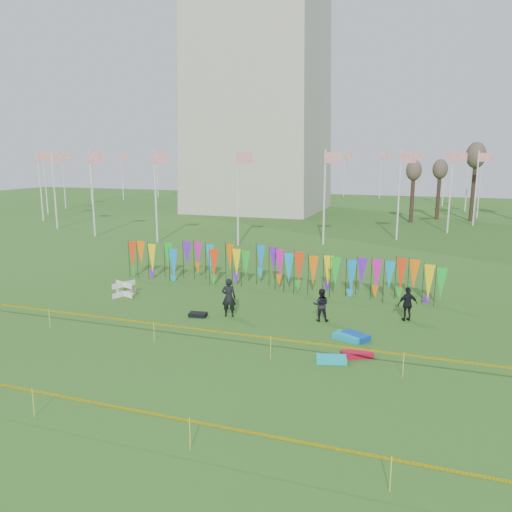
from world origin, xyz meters
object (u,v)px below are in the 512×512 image
(box_kite, at_px, (124,289))
(kite_bag_black, at_px, (198,315))
(kite_bag_turquoise, at_px, (331,359))
(kite_bag_red, at_px, (357,354))
(kite_bag_blue, at_px, (355,336))
(kite_bag_teal, at_px, (348,337))
(person_mid, at_px, (321,305))
(person_left, at_px, (229,297))
(person_right, at_px, (408,304))

(box_kite, height_order, kite_bag_black, box_kite)
(kite_bag_turquoise, xyz_separation_m, kite_bag_black, (-6.99, 3.20, -0.01))
(box_kite, xyz_separation_m, kite_bag_red, (13.09, -4.18, -0.31))
(kite_bag_blue, relative_size, kite_bag_red, 1.00)
(kite_bag_blue, xyz_separation_m, kite_bag_red, (0.32, -1.88, -0.01))
(kite_bag_blue, bearing_deg, kite_bag_black, 176.14)
(kite_bag_turquoise, xyz_separation_m, kite_bag_teal, (0.23, 2.51, 0.01))
(person_mid, height_order, kite_bag_black, person_mid)
(person_left, distance_m, kite_bag_turquoise, 6.78)
(box_kite, xyz_separation_m, person_right, (14.68, 0.83, 0.39))
(person_left, xyz_separation_m, kite_bag_teal, (5.84, -1.20, -0.82))
(kite_bag_blue, bearing_deg, box_kite, 169.76)
(person_mid, bearing_deg, kite_bag_black, 3.52)
(person_left, bearing_deg, person_right, -176.92)
(person_mid, distance_m, kite_bag_teal, 2.64)
(kite_bag_blue, distance_m, kite_bag_red, 1.90)
(person_mid, xyz_separation_m, kite_bag_blue, (1.86, -1.83, -0.65))
(person_mid, distance_m, kite_bag_black, 5.82)
(person_left, relative_size, kite_bag_blue, 1.62)
(box_kite, distance_m, person_mid, 10.92)
(kite_bag_red, bearing_deg, kite_bag_turquoise, -135.33)
(person_right, bearing_deg, box_kite, -22.92)
(kite_bag_red, relative_size, kite_bag_teal, 0.94)
(kite_bag_turquoise, distance_m, kite_bag_teal, 2.52)
(kite_bag_teal, bearing_deg, kite_bag_turquoise, -95.21)
(box_kite, xyz_separation_m, kite_bag_black, (5.28, -1.80, -0.32))
(person_left, height_order, person_mid, person_left)
(kite_bag_turquoise, relative_size, kite_bag_black, 1.34)
(person_right, distance_m, kite_bag_blue, 3.73)
(person_left, bearing_deg, person_mid, 179.04)
(kite_bag_teal, bearing_deg, kite_bag_black, 174.55)
(kite_bag_red, xyz_separation_m, kite_bag_black, (-7.82, 2.38, -0.01))
(box_kite, relative_size, kite_bag_black, 1.00)
(person_right, bearing_deg, kite_bag_red, 46.23)
(kite_bag_blue, bearing_deg, kite_bag_teal, -146.80)
(box_kite, relative_size, person_mid, 0.54)
(kite_bag_blue, xyz_separation_m, kite_bag_black, (-7.50, 0.51, -0.02))
(kite_bag_blue, bearing_deg, person_left, 170.52)
(person_left, height_order, kite_bag_black, person_left)
(box_kite, height_order, person_mid, person_mid)
(box_kite, height_order, kite_bag_teal, box_kite)
(person_left, height_order, kite_bag_red, person_left)
(person_left, distance_m, kite_bag_teal, 6.02)
(person_mid, bearing_deg, person_right, -170.56)
(person_mid, bearing_deg, person_left, 1.03)
(kite_bag_blue, bearing_deg, person_right, 58.62)
(person_mid, height_order, kite_bag_blue, person_mid)
(box_kite, bearing_deg, kite_bag_black, -18.85)
(person_left, xyz_separation_m, person_right, (8.03, 2.11, -0.13))
(person_mid, xyz_separation_m, kite_bag_turquoise, (1.35, -4.52, -0.66))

